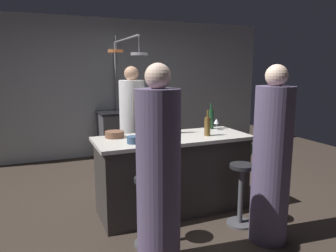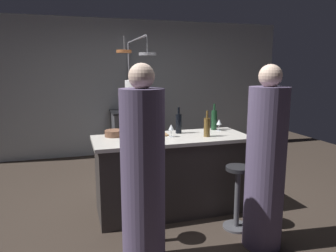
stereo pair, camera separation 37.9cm
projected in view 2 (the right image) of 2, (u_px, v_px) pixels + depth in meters
The scene contains 21 objects.
ground_plane at pixel (172, 210), 3.83m from camera, with size 9.00×9.00×0.00m, color #382D26.
back_wall at pixel (128, 88), 6.28m from camera, with size 6.40×0.16×2.60m, color #9EA3A8.
kitchen_island at pixel (172, 174), 3.75m from camera, with size 1.80×0.72×0.90m.
stove_range at pixel (133, 134), 6.06m from camera, with size 0.80×0.64×0.89m.
chef at pixel (138, 130), 4.64m from camera, with size 0.36×0.36×1.71m.
bar_stool_right at pixel (237, 194), 3.33m from camera, with size 0.28×0.28×0.68m.
guest_right at pixel (265, 165), 2.94m from camera, with size 0.36×0.36×1.72m.
bar_stool_left at pixel (139, 207), 3.03m from camera, with size 0.28×0.28×0.68m.
guest_left at pixel (143, 177), 2.60m from camera, with size 0.36×0.36×1.72m.
overhead_pot_rack at pixel (134, 70), 5.37m from camera, with size 0.60×1.47×2.17m.
potted_plant at pixel (253, 153), 5.24m from camera, with size 0.36×0.36×0.52m.
cutting_board at pixel (153, 135), 3.75m from camera, with size 0.32×0.22×0.02m, color #997047.
pepper_mill at pixel (136, 130), 3.53m from camera, with size 0.05×0.05×0.21m, color #382319.
wine_bottle_green at pixel (214, 120), 4.07m from camera, with size 0.07×0.07×0.33m.
wine_bottle_dark at pixel (179, 123), 3.85m from camera, with size 0.07×0.07×0.32m.
wine_bottle_amber at pixel (207, 127), 3.66m from camera, with size 0.07×0.07×0.30m.
wine_glass_near_right_guest at pixel (219, 123), 4.00m from camera, with size 0.07×0.07×0.15m.
wine_glass_by_chef at pixel (171, 128), 3.65m from camera, with size 0.07×0.07×0.15m.
mixing_bowl_ceramic at pixel (149, 138), 3.44m from camera, with size 0.17×0.17×0.06m, color silver.
mixing_bowl_blue at pixel (130, 139), 3.38m from camera, with size 0.14×0.14×0.07m, color #334C6B.
mixing_bowl_wooden at pixel (114, 133), 3.69m from camera, with size 0.22×0.22×0.07m, color brown.
Camera 2 is at (-1.09, -3.42, 1.68)m, focal length 33.97 mm.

